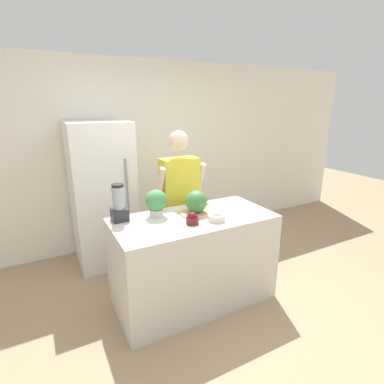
# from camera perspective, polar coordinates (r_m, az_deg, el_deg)

# --- Properties ---
(ground_plane) EXTENTS (14.00, 14.00, 0.00)m
(ground_plane) POSITION_cam_1_polar(r_m,az_deg,el_deg) (3.16, 3.91, -23.19)
(ground_plane) COLOR tan
(wall_back) EXTENTS (8.00, 0.06, 2.60)m
(wall_back) POSITION_cam_1_polar(r_m,az_deg,el_deg) (4.41, -10.33, 6.92)
(wall_back) COLOR white
(wall_back) RESTS_ON ground_plane
(counter_island) EXTENTS (1.60, 0.77, 0.94)m
(counter_island) POSITION_cam_1_polar(r_m,az_deg,el_deg) (3.17, 0.33, -12.74)
(counter_island) COLOR beige
(counter_island) RESTS_ON ground_plane
(refrigerator) EXTENTS (0.73, 0.75, 1.81)m
(refrigerator) POSITION_cam_1_polar(r_m,az_deg,el_deg) (3.96, -16.68, -0.45)
(refrigerator) COLOR white
(refrigerator) RESTS_ON ground_plane
(person) EXTENTS (0.57, 0.27, 1.73)m
(person) POSITION_cam_1_polar(r_m,az_deg,el_deg) (3.56, -2.38, -1.94)
(person) COLOR #4C608C
(person) RESTS_ON ground_plane
(cutting_board) EXTENTS (0.34, 0.28, 0.01)m
(cutting_board) POSITION_cam_1_polar(r_m,az_deg,el_deg) (3.05, 1.00, -4.04)
(cutting_board) COLOR tan
(cutting_board) RESTS_ON counter_island
(watermelon) EXTENTS (0.23, 0.23, 0.23)m
(watermelon) POSITION_cam_1_polar(r_m,az_deg,el_deg) (3.03, 0.83, -1.81)
(watermelon) COLOR #3D7F3D
(watermelon) RESTS_ON cutting_board
(bowl_cherries) EXTENTS (0.12, 0.12, 0.11)m
(bowl_cherries) POSITION_cam_1_polar(r_m,az_deg,el_deg) (2.79, 0.07, -5.13)
(bowl_cherries) COLOR #511E19
(bowl_cherries) RESTS_ON counter_island
(bowl_cream) EXTENTS (0.17, 0.17, 0.10)m
(bowl_cream) POSITION_cam_1_polar(r_m,az_deg,el_deg) (2.88, 4.66, -4.71)
(bowl_cream) COLOR beige
(bowl_cream) RESTS_ON counter_island
(blender) EXTENTS (0.15, 0.15, 0.36)m
(blender) POSITION_cam_1_polar(r_m,az_deg,el_deg) (2.92, -13.74, -2.39)
(blender) COLOR #28282D
(blender) RESTS_ON counter_island
(potted_plant) EXTENTS (0.22, 0.22, 0.27)m
(potted_plant) POSITION_cam_1_polar(r_m,az_deg,el_deg) (2.97, -6.86, -1.88)
(potted_plant) COLOR beige
(potted_plant) RESTS_ON counter_island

